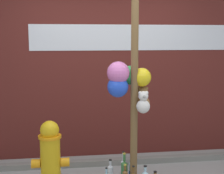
% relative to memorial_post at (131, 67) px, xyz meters
% --- Properties ---
extents(building_wall, '(10.00, 0.21, 3.81)m').
position_rel_memorial_post_xyz_m(building_wall, '(-0.17, 1.30, 0.45)').
color(building_wall, '#561E19').
rests_on(building_wall, ground_plane).
extents(curb_strip, '(8.00, 0.12, 0.08)m').
position_rel_memorial_post_xyz_m(curb_strip, '(-0.18, 0.79, -1.42)').
color(curb_strip, slate).
rests_on(curb_strip, ground_plane).
extents(memorial_post, '(0.63, 0.41, 2.73)m').
position_rel_memorial_post_xyz_m(memorial_post, '(0.00, 0.00, 0.00)').
color(memorial_post, brown).
rests_on(memorial_post, ground_plane).
extents(fire_hydrant, '(0.43, 0.26, 0.86)m').
position_rel_memorial_post_xyz_m(fire_hydrant, '(-0.93, 0.02, -1.02)').
color(fire_hydrant, gold).
rests_on(fire_hydrant, ground_plane).
extents(bottle_0, '(0.06, 0.06, 0.38)m').
position_rel_memorial_post_xyz_m(bottle_0, '(0.03, 0.11, -1.30)').
color(bottle_0, '#B2DBEA').
rests_on(bottle_0, ground_plane).
extents(bottle_1, '(0.07, 0.07, 0.33)m').
position_rel_memorial_post_xyz_m(bottle_1, '(-0.22, 0.11, -1.31)').
color(bottle_1, silver).
rests_on(bottle_1, ground_plane).
extents(bottle_6, '(0.06, 0.06, 0.39)m').
position_rel_memorial_post_xyz_m(bottle_6, '(-0.05, 0.20, -1.30)').
color(bottle_6, silver).
rests_on(bottle_6, ground_plane).
extents(bottle_7, '(0.08, 0.08, 0.43)m').
position_rel_memorial_post_xyz_m(bottle_7, '(-0.06, 0.05, -1.30)').
color(bottle_7, '#337038').
rests_on(bottle_7, ground_plane).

